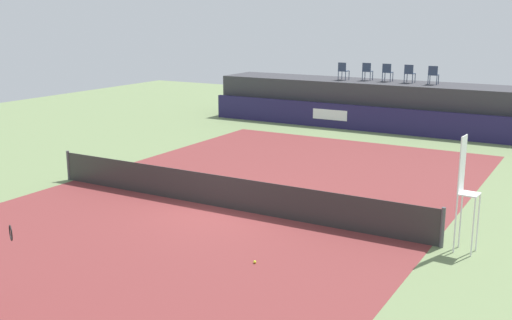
# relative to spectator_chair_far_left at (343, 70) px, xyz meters

# --- Properties ---
(ground_plane) EXTENTS (48.00, 48.00, 0.00)m
(ground_plane) POSITION_rel_spectator_chair_far_left_xyz_m (2.51, -12.04, -2.69)
(ground_plane) COLOR #6B7F51
(court_inner) EXTENTS (12.00, 22.00, 0.00)m
(court_inner) POSITION_rel_spectator_chair_far_left_xyz_m (2.51, -15.04, -2.69)
(court_inner) COLOR maroon
(court_inner) RESTS_ON ground
(sponsor_wall) EXTENTS (18.00, 0.22, 1.20)m
(sponsor_wall) POSITION_rel_spectator_chair_far_left_xyz_m (2.50, -1.54, -2.09)
(sponsor_wall) COLOR #231E4C
(sponsor_wall) RESTS_ON ground
(spectator_platform) EXTENTS (18.00, 2.80, 2.20)m
(spectator_platform) POSITION_rel_spectator_chair_far_left_xyz_m (2.51, 0.26, -1.59)
(spectator_platform) COLOR #38383D
(spectator_platform) RESTS_ON ground
(spectator_chair_far_left) EXTENTS (0.48, 0.48, 0.89)m
(spectator_chair_far_left) POSITION_rel_spectator_chair_far_left_xyz_m (0.00, 0.00, 0.00)
(spectator_chair_far_left) COLOR #2D3D56
(spectator_chair_far_left) RESTS_ON spectator_platform
(spectator_chair_left) EXTENTS (0.45, 0.45, 0.89)m
(spectator_chair_left) POSITION_rel_spectator_chair_far_left_xyz_m (1.13, 0.41, 0.00)
(spectator_chair_left) COLOR #2D3D56
(spectator_chair_left) RESTS_ON spectator_platform
(spectator_chair_center) EXTENTS (0.44, 0.44, 0.89)m
(spectator_chair_center) POSITION_rel_spectator_chair_far_left_xyz_m (2.17, 0.40, 0.00)
(spectator_chair_center) COLOR #2D3D56
(spectator_chair_center) RESTS_ON spectator_platform
(spectator_chair_right) EXTENTS (0.46, 0.46, 0.89)m
(spectator_chair_right) POSITION_rel_spectator_chair_far_left_xyz_m (3.30, 0.32, 0.00)
(spectator_chair_right) COLOR #2D3D56
(spectator_chair_right) RESTS_ON spectator_platform
(spectator_chair_far_right) EXTENTS (0.46, 0.46, 0.89)m
(spectator_chair_far_right) POSITION_rel_spectator_chair_far_left_xyz_m (4.48, 0.18, 0.00)
(spectator_chair_far_right) COLOR #2D3D56
(spectator_chair_far_right) RESTS_ON spectator_platform
(umpire_chair) EXTENTS (0.47, 0.47, 2.76)m
(umpire_chair) POSITION_rel_spectator_chair_far_left_xyz_m (9.15, -15.03, -1.11)
(umpire_chair) COLOR white
(umpire_chair) RESTS_ON ground
(tennis_net) EXTENTS (12.40, 0.02, 0.95)m
(tennis_net) POSITION_rel_spectator_chair_far_left_xyz_m (2.51, -15.04, -2.22)
(tennis_net) COLOR #2D2D2D
(tennis_net) RESTS_ON ground
(net_post_near) EXTENTS (0.10, 0.10, 1.00)m
(net_post_near) POSITION_rel_spectator_chair_far_left_xyz_m (-3.69, -15.04, -2.19)
(net_post_near) COLOR #4C4C51
(net_post_near) RESTS_ON ground
(net_post_far) EXTENTS (0.10, 0.10, 1.00)m
(net_post_far) POSITION_rel_spectator_chair_far_left_xyz_m (8.71, -15.04, -2.19)
(net_post_far) COLOR #4C4C51
(net_post_far) RESTS_ON ground
(tennis_ball) EXTENTS (0.07, 0.07, 0.07)m
(tennis_ball) POSITION_rel_spectator_chair_far_left_xyz_m (5.33, -18.13, -2.66)
(tennis_ball) COLOR #D8EA33
(tennis_ball) RESTS_ON court_inner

